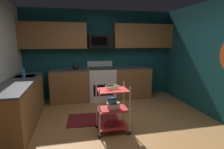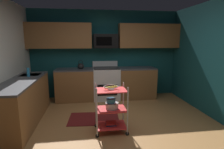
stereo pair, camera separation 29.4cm
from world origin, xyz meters
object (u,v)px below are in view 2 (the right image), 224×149
Objects in this scene: dish_soap_bottle at (28,72)px; mixing_bowl_large at (112,106)px; kettle at (81,66)px; rolling_cart at (111,109)px; microwave at (106,41)px; fruit_bowl at (111,87)px; book_stack at (111,124)px; mixing_bowl_small at (111,100)px; oven_range at (106,83)px.

mixing_bowl_large is at bearing -30.03° from dish_soap_bottle.
kettle is 1.32× the size of dish_soap_bottle.
kettle is at bearing 107.01° from rolling_cart.
microwave is at bearing 8.47° from kettle.
rolling_cart is 4.57× the size of dish_soap_bottle.
microwave is 2.27m from fruit_bowl.
kettle reaches higher than dish_soap_bottle.
dish_soap_bottle is at bearing 149.97° from mixing_bowl_large.
book_stack is (-0.00, 0.00, -0.72)m from fruit_bowl.
microwave is at bearing 86.83° from mixing_bowl_small.
mixing_bowl_small is 0.91× the size of dish_soap_bottle.
dish_soap_bottle is at bearing 149.89° from mixing_bowl_small.
mixing_bowl_small is at bearing -30.11° from dish_soap_bottle.
oven_range is 1.57× the size of microwave.
microwave is at bearing 86.83° from fruit_bowl.
rolling_cart is 5.03× the size of mixing_bowl_small.
oven_range is at bearing 87.19° from mixing_bowl_large.
mixing_bowl_large is 2.10m from dish_soap_bottle.
rolling_cart reaches higher than book_stack.
oven_range reaches higher than mixing_bowl_large.
mixing_bowl_large is 1.26× the size of dish_soap_bottle.
dish_soap_bottle is (-1.86, -0.99, 0.54)m from oven_range.
oven_range is 0.89m from kettle.
mixing_bowl_small is 0.88× the size of book_stack.
microwave is 3.39× the size of book_stack.
book_stack is at bearing 180.00° from mixing_bowl_large.
rolling_cart is 3.36× the size of fruit_bowl.
fruit_bowl is 1.32× the size of book_stack.
oven_range is 2.17m from dish_soap_bottle.
mixing_bowl_large is at bearing 0.00° from book_stack.
rolling_cart is 0.16m from mixing_bowl_small.
book_stack is (-0.12, -2.11, -1.54)m from microwave.
microwave is 0.77× the size of rolling_cart.
fruit_bowl is 1.08× the size of mixing_bowl_large.
kettle is (-0.61, 2.00, 0.54)m from rolling_cart.
kettle reaches higher than fruit_bowl.
book_stack is 2.20m from dish_soap_bottle.
rolling_cart is 0.42m from fruit_bowl.
kettle reaches higher than book_stack.
book_stack is at bearing -93.35° from oven_range.
oven_range is at bearing -89.74° from microwave.
fruit_bowl is at bearing -26.57° from rolling_cart.
mixing_bowl_large reaches higher than book_stack.
mixing_bowl_small is at bearing 85.77° from fruit_bowl.
microwave is 2.42m from mixing_bowl_large.
book_stack is (0.00, -0.00, -0.30)m from rolling_cart.
oven_range is 6.04× the size of mixing_bowl_small.
rolling_cart is 2.10m from dish_soap_bottle.
rolling_cart is at bearing 153.43° from fruit_bowl.
microwave is 2.26m from dish_soap_bottle.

